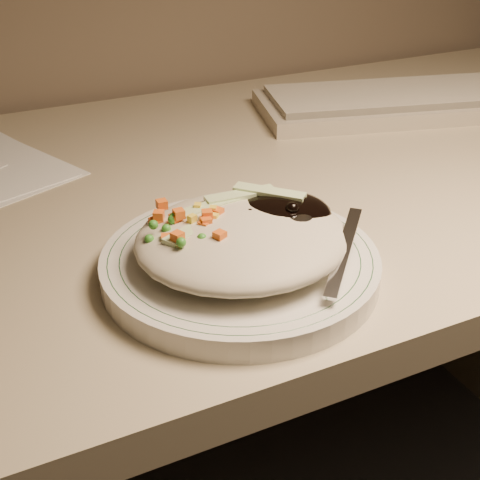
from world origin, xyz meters
name	(u,v)px	position (x,y,z in m)	size (l,w,h in m)	color
desk	(246,306)	(0.00, 1.38, 0.54)	(1.40, 0.70, 0.74)	tan
plate	(240,265)	(-0.11, 1.17, 0.75)	(0.25, 0.25, 0.02)	silver
plate_rim	(240,255)	(-0.11, 1.17, 0.76)	(0.24, 0.24, 0.00)	#144723
meal	(245,234)	(-0.10, 1.17, 0.78)	(0.21, 0.19, 0.05)	#B3AB91
keyboard	(411,101)	(0.32, 1.48, 0.76)	(0.48, 0.27, 0.03)	#ABA08C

